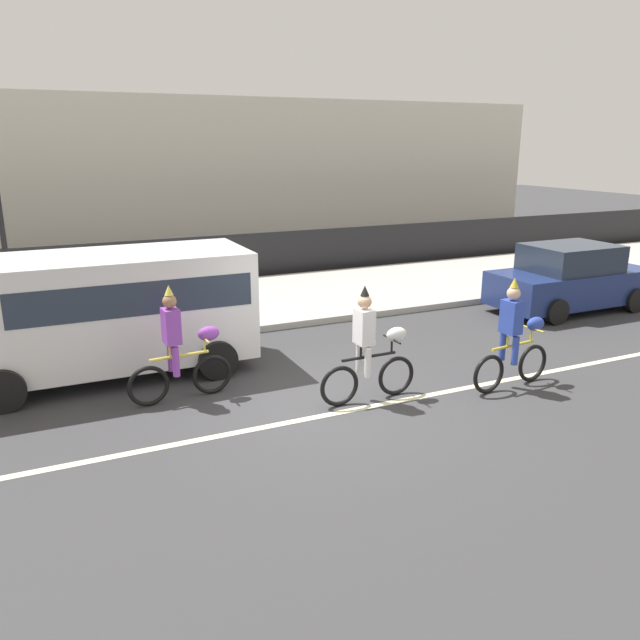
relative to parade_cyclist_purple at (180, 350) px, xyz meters
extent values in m
plane|color=#38383A|center=(2.09, -1.04, -0.84)|extent=(80.00, 80.00, 0.00)
cube|color=beige|center=(2.09, -1.54, -0.84)|extent=(36.00, 0.14, 0.01)
cube|color=#ADAAA3|center=(2.09, 5.46, -0.77)|extent=(60.00, 5.00, 0.15)
cube|color=black|center=(2.09, 8.36, -0.14)|extent=(40.00, 0.08, 1.40)
cube|color=beige|center=(4.21, 16.96, 1.96)|extent=(28.00, 8.00, 5.61)
torus|color=black|center=(0.51, 0.04, -0.51)|extent=(0.67, 0.12, 0.67)
torus|color=black|center=(-0.54, -0.04, -0.51)|extent=(0.67, 0.12, 0.67)
cylinder|color=#E5D84C|center=(-0.01, 0.00, -0.09)|extent=(0.97, 0.12, 0.05)
cylinder|color=#E5D84C|center=(-0.16, -0.01, 0.00)|extent=(0.04, 0.04, 0.18)
cylinder|color=#E5D84C|center=(0.40, 0.03, 0.02)|extent=(0.04, 0.04, 0.23)
cylinder|color=#E5D84C|center=(0.40, 0.03, 0.14)|extent=(0.07, 0.50, 0.03)
ellipsoid|color=purple|center=(0.49, 0.04, 0.21)|extent=(0.37, 0.23, 0.24)
cube|color=purple|center=(-0.11, -0.01, 0.42)|extent=(0.26, 0.34, 0.56)
sphere|color=#9E7051|center=(-0.11, -0.01, 0.82)|extent=(0.22, 0.22, 0.22)
cone|color=#E5D84C|center=(-0.11, -0.01, 1.00)|extent=(0.14, 0.14, 0.16)
cylinder|color=purple|center=(-0.10, -0.15, -0.13)|extent=(0.11, 0.11, 0.48)
cylinder|color=purple|center=(-0.12, 0.13, -0.13)|extent=(0.11, 0.11, 0.48)
torus|color=black|center=(3.25, -1.28, -0.51)|extent=(0.67, 0.08, 0.67)
torus|color=black|center=(2.20, -1.30, -0.51)|extent=(0.67, 0.08, 0.67)
cylinder|color=black|center=(2.72, -1.29, -0.09)|extent=(0.97, 0.07, 0.05)
cylinder|color=black|center=(2.57, -1.30, 0.00)|extent=(0.04, 0.04, 0.18)
cylinder|color=black|center=(3.14, -1.29, 0.02)|extent=(0.04, 0.04, 0.23)
cylinder|color=black|center=(3.14, -1.29, 0.14)|extent=(0.04, 0.50, 0.03)
ellipsoid|color=white|center=(3.23, -1.28, 0.21)|extent=(0.36, 0.21, 0.24)
cube|color=white|center=(2.62, -1.29, 0.42)|extent=(0.25, 0.32, 0.56)
sphere|color=tan|center=(2.62, -1.29, 0.82)|extent=(0.22, 0.22, 0.22)
cone|color=black|center=(2.62, -1.29, 1.00)|extent=(0.14, 0.14, 0.16)
cylinder|color=white|center=(2.63, -1.43, -0.13)|extent=(0.11, 0.11, 0.48)
cylinder|color=white|center=(2.62, -1.15, -0.13)|extent=(0.11, 0.11, 0.48)
torus|color=black|center=(5.73, -1.75, -0.51)|extent=(0.67, 0.14, 0.67)
torus|color=black|center=(4.68, -1.86, -0.51)|extent=(0.67, 0.14, 0.67)
cylinder|color=gold|center=(5.20, -1.81, -0.09)|extent=(0.97, 0.15, 0.05)
cylinder|color=gold|center=(5.06, -1.82, 0.00)|extent=(0.04, 0.04, 0.18)
cylinder|color=gold|center=(5.62, -1.76, 0.02)|extent=(0.04, 0.04, 0.23)
cylinder|color=gold|center=(5.62, -1.76, 0.14)|extent=(0.09, 0.50, 0.03)
ellipsoid|color=#2D47B2|center=(5.71, -1.75, 0.21)|extent=(0.38, 0.24, 0.24)
cube|color=#2D47B2|center=(5.11, -1.82, 0.42)|extent=(0.27, 0.34, 0.56)
sphere|color=beige|center=(5.11, -1.82, 0.82)|extent=(0.22, 0.22, 0.22)
cone|color=gold|center=(5.11, -1.82, 1.00)|extent=(0.14, 0.14, 0.16)
cylinder|color=#2D47B2|center=(5.12, -1.96, -0.13)|extent=(0.11, 0.11, 0.48)
cylinder|color=#2D47B2|center=(5.09, -1.68, -0.13)|extent=(0.11, 0.11, 0.48)
cube|color=white|center=(-0.92, 1.66, 0.39)|extent=(5.00, 2.00, 1.90)
cube|color=#283342|center=(-0.52, 1.66, 0.74)|extent=(3.90, 2.02, 0.56)
cylinder|color=black|center=(0.78, 0.66, -0.49)|extent=(0.70, 0.22, 0.70)
cylinder|color=black|center=(0.78, 2.66, -0.49)|extent=(0.70, 0.22, 0.70)
cylinder|color=black|center=(-2.62, 0.66, -0.49)|extent=(0.70, 0.22, 0.70)
cylinder|color=black|center=(-2.62, 2.66, -0.49)|extent=(0.70, 0.22, 0.70)
cube|color=navy|center=(10.04, 1.62, -0.24)|extent=(4.10, 1.72, 0.80)
cube|color=#232D3D|center=(9.94, 1.62, 0.48)|extent=(2.10, 1.58, 0.64)
cylinder|color=black|center=(11.31, 0.76, -0.54)|extent=(0.60, 0.20, 0.60)
cylinder|color=black|center=(11.31, 2.48, -0.54)|extent=(0.60, 0.20, 0.60)
cylinder|color=black|center=(8.76, 0.76, -0.54)|extent=(0.60, 0.20, 0.60)
cylinder|color=black|center=(8.76, 2.48, -0.54)|extent=(0.60, 0.20, 0.60)
camera|label=1|loc=(-1.90, -9.49, 3.20)|focal=35.00mm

